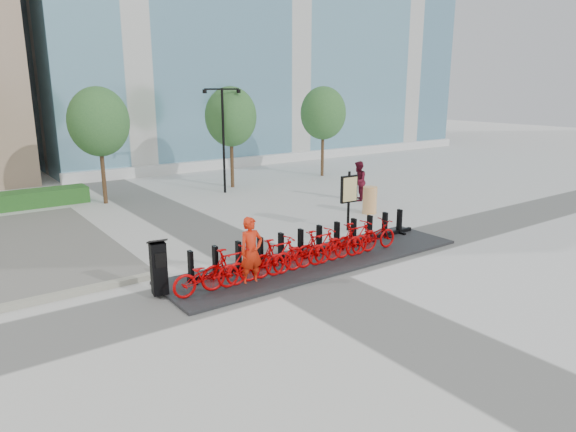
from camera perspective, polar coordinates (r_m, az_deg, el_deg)
ground at (r=14.43m, az=0.25°, el=-6.39°), size 120.00×120.00×0.00m
hedge_b at (r=24.76m, az=-28.20°, el=1.50°), size 6.00×1.20×0.70m
tree_1 at (r=23.86m, az=-20.29°, el=9.78°), size 2.60×2.60×5.10m
tree_2 at (r=26.37m, az=-6.38°, el=10.90°), size 2.60×2.60×5.10m
tree_3 at (r=29.77m, az=3.93°, el=11.32°), size 2.60×2.60×5.10m
streetlamp at (r=25.04m, az=-7.22°, el=9.65°), size 2.00×0.20×5.00m
dock_pad at (r=15.38m, az=3.53°, el=-4.93°), size 9.60×2.40×0.08m
dock_rail_posts at (r=15.63m, az=2.63°, el=-2.81°), size 8.02×0.50×0.85m
bike_0 at (r=12.93m, az=-9.04°, el=-6.44°), size 1.81×0.63×0.95m
bike_1 at (r=13.23m, az=-6.26°, el=-5.62°), size 1.76×0.50×1.06m
bike_2 at (r=13.59m, az=-3.60°, el=-5.25°), size 1.81×0.63×0.95m
bike_3 at (r=13.94m, az=-1.09°, el=-4.48°), size 1.76×0.50×1.06m
bike_4 at (r=14.36m, az=1.28°, el=-4.14°), size 1.81×0.63×0.95m
bike_5 at (r=14.77m, az=3.52°, el=-3.43°), size 1.76×0.50×1.06m
bike_6 at (r=15.23m, az=5.62°, el=-3.13°), size 1.81×0.63×0.95m
bike_7 at (r=15.68m, az=7.61°, el=-2.47°), size 1.76×0.50×1.06m
bike_8 at (r=16.18m, az=9.46°, el=-2.21°), size 1.81×0.63×0.95m
kiosk at (r=13.02m, az=-14.18°, el=-5.55°), size 0.49×0.43×1.44m
worker_red at (r=13.34m, az=-4.11°, el=-3.98°), size 0.68×0.45×1.84m
pedestrian at (r=23.52m, az=7.81°, el=3.86°), size 1.11×1.10×1.81m
construction_barrel at (r=21.26m, az=9.07°, el=1.75°), size 0.71×0.71×1.11m
map_sign at (r=18.44m, az=6.80°, el=2.70°), size 0.71×0.16×2.16m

